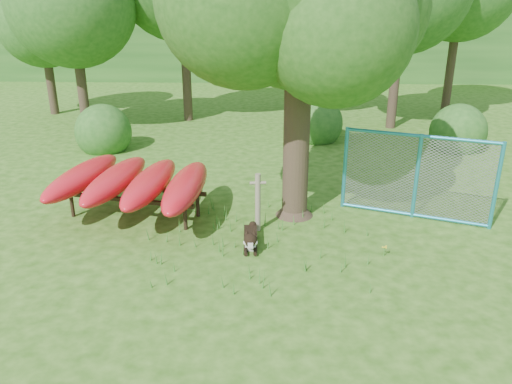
{
  "coord_description": "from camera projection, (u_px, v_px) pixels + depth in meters",
  "views": [
    {
      "loc": [
        0.57,
        -8.06,
        4.54
      ],
      "look_at": [
        0.2,
        1.2,
        1.0
      ],
      "focal_mm": 35.0,
      "sensor_mm": 36.0,
      "label": 1
    }
  ],
  "objects": [
    {
      "name": "bg_tree_f",
      "position": [
        42.0,
        23.0,
        20.3
      ],
      "size": [
        3.6,
        3.6,
        5.55
      ],
      "color": "#32251B",
      "rests_on": "ground"
    },
    {
      "name": "bg_tree_a",
      "position": [
        72.0,
        4.0,
        17.14
      ],
      "size": [
        4.4,
        4.4,
        6.7
      ],
      "color": "#32251B",
      "rests_on": "ground"
    },
    {
      "name": "bg_tree_c",
      "position": [
        300.0,
        13.0,
        19.78
      ],
      "size": [
        4.0,
        4.0,
        6.12
      ],
      "color": "#32251B",
      "rests_on": "ground"
    },
    {
      "name": "wooden_post",
      "position": [
        258.0,
        201.0,
        10.37
      ],
      "size": [
        0.34,
        0.13,
        1.26
      ],
      "rotation": [
        0.0,
        0.0,
        0.13
      ],
      "color": "#716855",
      "rests_on": "ground"
    },
    {
      "name": "shrub_right",
      "position": [
        455.0,
        149.0,
        16.39
      ],
      "size": [
        1.8,
        1.8,
        1.8
      ],
      "primitive_type": "sphere",
      "color": "#23561C",
      "rests_on": "ground"
    },
    {
      "name": "wooded_hillside",
      "position": [
        269.0,
        26.0,
        34.23
      ],
      "size": [
        80.0,
        12.0,
        6.0
      ],
      "primitive_type": "cube",
      "color": "#23561C",
      "rests_on": "ground"
    },
    {
      "name": "wildflower_clump",
      "position": [
        385.0,
        248.0,
        9.46
      ],
      "size": [
        0.1,
        0.08,
        0.21
      ],
      "rotation": [
        0.0,
        0.0,
        0.22
      ],
      "color": "#3C7B28",
      "rests_on": "ground"
    },
    {
      "name": "husky_dog",
      "position": [
        251.0,
        239.0,
        9.82
      ],
      "size": [
        0.31,
        1.13,
        0.5
      ],
      "rotation": [
        0.0,
        0.0,
        0.05
      ],
      "color": "black",
      "rests_on": "ground"
    },
    {
      "name": "kayak_rack",
      "position": [
        133.0,
        182.0,
        10.99
      ],
      "size": [
        3.48,
        3.73,
        1.09
      ],
      "rotation": [
        0.0,
        0.0,
        -0.22
      ],
      "color": "black",
      "rests_on": "ground"
    },
    {
      "name": "fence_section",
      "position": [
        417.0,
        177.0,
        10.91
      ],
      "size": [
        3.1,
        1.24,
        3.19
      ],
      "rotation": [
        0.0,
        0.0,
        -0.36
      ],
      "color": "teal",
      "rests_on": "ground"
    },
    {
      "name": "ground",
      "position": [
        243.0,
        266.0,
        9.17
      ],
      "size": [
        80.0,
        80.0,
        0.0
      ],
      "primitive_type": "plane",
      "color": "#255210",
      "rests_on": "ground"
    },
    {
      "name": "shrub_left",
      "position": [
        105.0,
        150.0,
        16.35
      ],
      "size": [
        1.8,
        1.8,
        1.8
      ],
      "primitive_type": "sphere",
      "color": "#23561C",
      "rests_on": "ground"
    },
    {
      "name": "shrub_mid",
      "position": [
        316.0,
        140.0,
        17.49
      ],
      "size": [
        1.8,
        1.8,
        1.8
      ],
      "primitive_type": "sphere",
      "color": "#23561C",
      "rests_on": "ground"
    }
  ]
}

